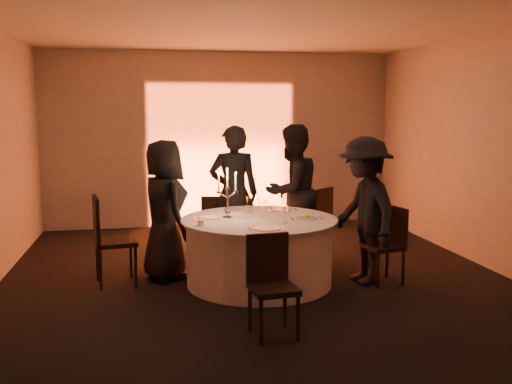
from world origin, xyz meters
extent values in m
plane|color=black|center=(0.00, 0.00, 0.00)|extent=(7.00, 7.00, 0.00)
plane|color=silver|center=(0.00, 0.00, 3.00)|extent=(7.00, 7.00, 0.00)
plane|color=#A29D97|center=(0.00, 3.50, 1.50)|extent=(7.00, 0.00, 7.00)
plane|color=#A29D97|center=(0.00, -3.50, 1.50)|extent=(7.00, 0.00, 7.00)
plane|color=#A29D97|center=(3.00, 0.00, 1.50)|extent=(0.00, 7.00, 7.00)
cube|color=black|center=(0.00, 3.20, 0.05)|extent=(0.25, 0.12, 0.10)
cylinder|color=black|center=(0.00, 0.00, 0.01)|extent=(0.60, 0.60, 0.03)
cylinder|color=black|center=(0.00, 0.00, 0.38)|extent=(0.20, 0.20, 0.75)
cylinder|color=white|center=(0.00, 0.00, 0.38)|extent=(1.68, 1.68, 0.75)
cylinder|color=white|center=(0.00, 0.00, 0.76)|extent=(1.80, 1.80, 0.02)
cube|color=black|center=(-1.63, 0.28, 0.50)|extent=(0.52, 0.52, 0.05)
cube|color=black|center=(-1.84, 0.25, 0.78)|extent=(0.12, 0.45, 0.52)
cylinder|color=black|center=(-1.41, 0.12, 0.24)|extent=(0.04, 0.04, 0.48)
cylinder|color=black|center=(-1.48, 0.51, 0.24)|extent=(0.04, 0.04, 0.48)
cylinder|color=black|center=(-1.79, 0.06, 0.24)|extent=(0.04, 0.04, 0.48)
cylinder|color=black|center=(-1.86, 0.44, 0.24)|extent=(0.04, 0.04, 0.48)
cube|color=black|center=(-0.33, 1.39, 0.41)|extent=(0.45, 0.45, 0.05)
cube|color=black|center=(-0.37, 1.22, 0.64)|extent=(0.37, 0.13, 0.43)
cylinder|color=black|center=(-0.14, 1.51, 0.20)|extent=(0.04, 0.04, 0.40)
cylinder|color=black|center=(-0.45, 1.58, 0.20)|extent=(0.04, 0.04, 0.40)
cylinder|color=black|center=(-0.21, 1.19, 0.20)|extent=(0.04, 0.04, 0.40)
cylinder|color=black|center=(-0.52, 1.27, 0.20)|extent=(0.04, 0.04, 0.40)
cube|color=black|center=(0.99, 1.21, 0.45)|extent=(0.58, 0.58, 0.05)
cube|color=black|center=(1.11, 1.06, 0.71)|extent=(0.35, 0.29, 0.47)
cylinder|color=black|center=(1.01, 1.46, 0.22)|extent=(0.04, 0.04, 0.44)
cylinder|color=black|center=(0.74, 1.24, 0.22)|extent=(0.04, 0.04, 0.44)
cylinder|color=black|center=(1.24, 1.18, 0.22)|extent=(0.04, 0.04, 0.44)
cylinder|color=black|center=(0.96, 0.96, 0.22)|extent=(0.04, 0.04, 0.44)
cube|color=black|center=(1.43, -0.24, 0.43)|extent=(0.45, 0.45, 0.05)
cube|color=black|center=(1.60, -0.21, 0.67)|extent=(0.10, 0.39, 0.45)
cylinder|color=black|center=(1.23, -0.10, 0.21)|extent=(0.04, 0.04, 0.42)
cylinder|color=black|center=(1.29, -0.43, 0.21)|extent=(0.04, 0.04, 0.42)
cylinder|color=black|center=(1.56, -0.05, 0.21)|extent=(0.04, 0.04, 0.42)
cylinder|color=black|center=(1.62, -0.38, 0.21)|extent=(0.04, 0.04, 0.42)
cube|color=black|center=(-0.17, -1.56, 0.43)|extent=(0.44, 0.44, 0.05)
cube|color=black|center=(-0.19, -1.38, 0.68)|extent=(0.40, 0.08, 0.45)
cylinder|color=black|center=(-0.32, -1.75, 0.21)|extent=(0.04, 0.04, 0.42)
cylinder|color=black|center=(0.01, -1.71, 0.21)|extent=(0.04, 0.04, 0.42)
cylinder|color=black|center=(-0.36, -1.41, 0.21)|extent=(0.04, 0.04, 0.42)
cylinder|color=black|center=(-0.02, -1.37, 0.21)|extent=(0.04, 0.04, 0.42)
imported|color=black|center=(-1.07, 0.43, 0.83)|extent=(0.79, 0.95, 1.66)
imported|color=black|center=(-0.13, 1.12, 0.91)|extent=(0.71, 0.51, 1.81)
imported|color=black|center=(0.67, 1.11, 0.91)|extent=(1.11, 1.05, 1.82)
imported|color=black|center=(1.21, -0.17, 0.85)|extent=(0.78, 1.18, 1.71)
cylinder|color=white|center=(-0.56, 0.13, 0.78)|extent=(0.24, 0.24, 0.01)
cube|color=silver|center=(-0.73, 0.13, 0.78)|extent=(0.01, 0.17, 0.01)
cube|color=silver|center=(-0.39, 0.13, 0.78)|extent=(0.02, 0.17, 0.01)
cylinder|color=white|center=(-0.15, 0.52, 0.78)|extent=(0.29, 0.29, 0.01)
cube|color=silver|center=(-0.32, 0.52, 0.78)|extent=(0.02, 0.17, 0.01)
cube|color=silver|center=(0.02, 0.52, 0.78)|extent=(0.01, 0.17, 0.01)
cylinder|color=white|center=(0.38, 0.48, 0.78)|extent=(0.25, 0.25, 0.01)
cube|color=silver|center=(0.21, 0.48, 0.78)|extent=(0.02, 0.17, 0.01)
cube|color=silver|center=(0.55, 0.48, 0.78)|extent=(0.01, 0.17, 0.01)
cylinder|color=white|center=(0.53, -0.14, 0.78)|extent=(0.26, 0.26, 0.01)
cube|color=silver|center=(0.36, -0.14, 0.78)|extent=(0.02, 0.17, 0.01)
cube|color=silver|center=(0.70, -0.14, 0.78)|extent=(0.01, 0.17, 0.01)
sphere|color=yellow|center=(0.53, -0.14, 0.82)|extent=(0.07, 0.07, 0.07)
cylinder|color=white|center=(-0.04, -0.59, 0.78)|extent=(0.29, 0.29, 0.01)
cube|color=silver|center=(-0.21, -0.59, 0.78)|extent=(0.02, 0.17, 0.01)
cube|color=silver|center=(0.13, -0.59, 0.78)|extent=(0.02, 0.17, 0.01)
cylinder|color=white|center=(-0.70, -0.28, 0.77)|extent=(0.11, 0.11, 0.01)
cylinder|color=white|center=(-0.70, -0.28, 0.81)|extent=(0.07, 0.07, 0.06)
cylinder|color=white|center=(-0.36, 0.07, 0.78)|extent=(0.12, 0.12, 0.02)
sphere|color=white|center=(-0.36, 0.07, 0.83)|extent=(0.06, 0.06, 0.06)
cylinder|color=white|center=(-0.36, 0.07, 0.95)|extent=(0.02, 0.02, 0.31)
cylinder|color=white|center=(-0.36, 0.07, 1.12)|extent=(0.05, 0.05, 0.03)
cylinder|color=white|center=(-0.36, 0.07, 1.23)|extent=(0.02, 0.02, 0.20)
cone|color=#F9AB2C|center=(-0.36, 0.07, 1.35)|extent=(0.02, 0.02, 0.03)
cylinder|color=white|center=(-0.41, 0.07, 1.05)|extent=(0.11, 0.02, 0.08)
cylinder|color=white|center=(-0.46, 0.07, 1.08)|extent=(0.05, 0.05, 0.03)
cylinder|color=white|center=(-0.46, 0.07, 1.18)|extent=(0.02, 0.02, 0.20)
cone|color=#F9AB2C|center=(-0.46, 0.07, 1.30)|extent=(0.02, 0.02, 0.03)
cylinder|color=white|center=(-0.31, 0.07, 1.05)|extent=(0.11, 0.02, 0.08)
cylinder|color=white|center=(-0.26, 0.07, 1.08)|extent=(0.05, 0.05, 0.03)
cylinder|color=white|center=(-0.26, 0.07, 1.18)|extent=(0.02, 0.02, 0.20)
cone|color=#F9AB2C|center=(-0.26, 0.07, 1.30)|extent=(0.02, 0.02, 0.03)
cylinder|color=white|center=(0.03, 0.01, 0.77)|extent=(0.06, 0.06, 0.01)
cylinder|color=white|center=(0.03, 0.01, 0.83)|extent=(0.01, 0.01, 0.10)
cone|color=white|center=(0.03, 0.01, 0.92)|extent=(0.07, 0.07, 0.09)
cylinder|color=white|center=(0.11, 0.14, 0.77)|extent=(0.06, 0.06, 0.01)
cylinder|color=white|center=(0.11, 0.14, 0.83)|extent=(0.01, 0.01, 0.10)
cone|color=white|center=(0.11, 0.14, 0.92)|extent=(0.07, 0.07, 0.09)
cylinder|color=white|center=(0.23, -0.35, 0.77)|extent=(0.06, 0.06, 0.01)
cylinder|color=white|center=(0.23, -0.35, 0.83)|extent=(0.01, 0.01, 0.10)
cone|color=white|center=(0.23, -0.35, 0.92)|extent=(0.07, 0.07, 0.09)
cylinder|color=white|center=(0.05, 0.28, 0.77)|extent=(0.06, 0.06, 0.01)
cylinder|color=white|center=(0.05, 0.28, 0.83)|extent=(0.01, 0.01, 0.10)
cone|color=white|center=(0.05, 0.28, 0.92)|extent=(0.07, 0.07, 0.09)
cylinder|color=white|center=(-0.06, 0.45, 0.77)|extent=(0.06, 0.06, 0.01)
cylinder|color=white|center=(-0.06, 0.45, 0.83)|extent=(0.01, 0.01, 0.10)
cone|color=white|center=(-0.06, 0.45, 0.92)|extent=(0.07, 0.07, 0.09)
cylinder|color=white|center=(-0.07, 0.35, 0.82)|extent=(0.07, 0.07, 0.09)
cylinder|color=white|center=(0.26, 0.39, 0.82)|extent=(0.07, 0.07, 0.09)
camera|label=1|loc=(-1.22, -6.33, 2.00)|focal=40.00mm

